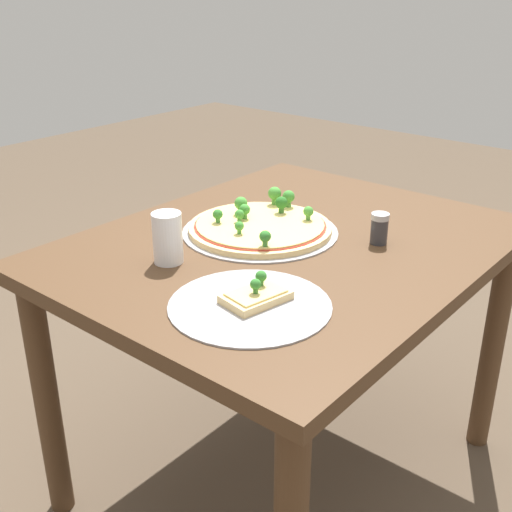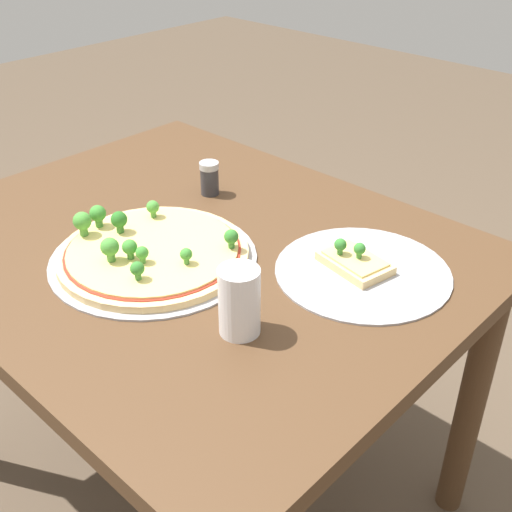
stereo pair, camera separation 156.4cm
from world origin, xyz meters
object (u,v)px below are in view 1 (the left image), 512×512
(pizza_tray_whole, at_px, (261,226))
(pizza_tray_slice, at_px, (252,302))
(dining_table, at_px, (288,277))
(condiment_shaker, at_px, (379,228))
(drinking_cup, at_px, (168,238))

(pizza_tray_whole, distance_m, pizza_tray_slice, 0.38)
(dining_table, xyz_separation_m, condiment_shaker, (0.12, -0.17, 0.13))
(dining_table, distance_m, pizza_tray_slice, 0.35)
(dining_table, xyz_separation_m, pizza_tray_slice, (-0.30, -0.14, 0.10))
(dining_table, bearing_deg, pizza_tray_whole, 86.11)
(pizza_tray_slice, bearing_deg, dining_table, 24.94)
(drinking_cup, xyz_separation_m, condiment_shaker, (0.39, -0.30, -0.02))
(condiment_shaker, bearing_deg, drinking_cup, 142.18)
(dining_table, height_order, condiment_shaker, condiment_shaker)
(drinking_cup, height_order, condiment_shaker, drinking_cup)
(dining_table, bearing_deg, pizza_tray_slice, -155.06)
(dining_table, relative_size, condiment_shaker, 14.34)
(pizza_tray_whole, relative_size, condiment_shaker, 5.15)
(pizza_tray_slice, xyz_separation_m, condiment_shaker, (0.43, -0.03, 0.03))
(dining_table, distance_m, pizza_tray_whole, 0.14)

